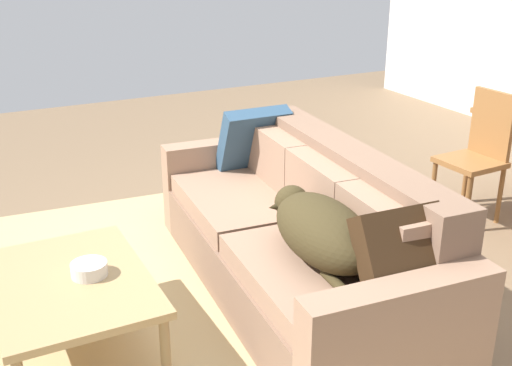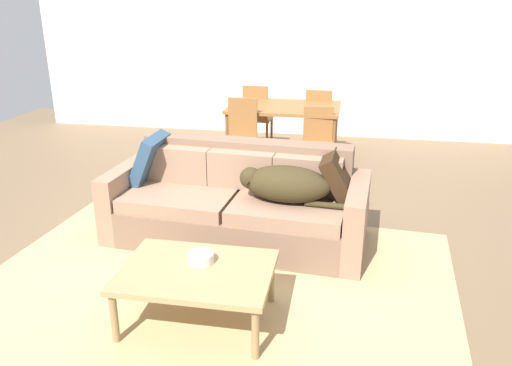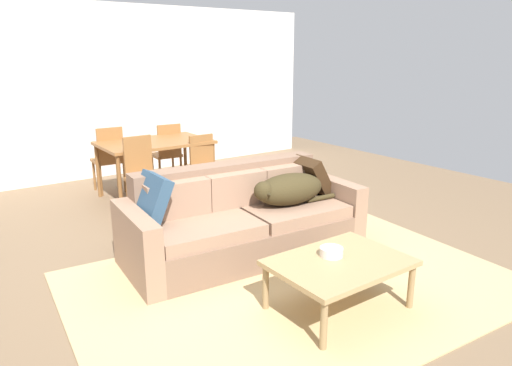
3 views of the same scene
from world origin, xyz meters
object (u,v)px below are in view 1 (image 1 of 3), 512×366
(coffee_table, at_px, (71,287))
(bowl_on_coffee_table, at_px, (89,269))
(couch, at_px, (302,239))
(throw_pillow_by_right_arm, at_px, (403,255))
(dog_on_left_cushion, at_px, (320,229))
(throw_pillow_by_left_arm, at_px, (253,140))
(dining_chair_near_left, at_px, (479,151))

(coffee_table, xyz_separation_m, bowl_on_coffee_table, (0.00, 0.10, 0.08))
(couch, relative_size, throw_pillow_by_right_arm, 5.66)
(throw_pillow_by_right_arm, height_order, bowl_on_coffee_table, throw_pillow_by_right_arm)
(couch, relative_size, bowl_on_coffee_table, 13.17)
(dog_on_left_cushion, xyz_separation_m, coffee_table, (-0.45, -1.18, -0.25))
(couch, relative_size, dog_on_left_cushion, 2.60)
(couch, distance_m, throw_pillow_by_left_arm, 0.97)
(bowl_on_coffee_table, relative_size, dining_chair_near_left, 0.19)
(dog_on_left_cushion, relative_size, dining_chair_near_left, 0.95)
(throw_pillow_by_right_arm, bearing_deg, throw_pillow_by_left_arm, 175.55)
(bowl_on_coffee_table, distance_m, dining_chair_near_left, 2.96)
(dining_chair_near_left, bearing_deg, dog_on_left_cushion, -69.99)
(throw_pillow_by_right_arm, height_order, coffee_table, throw_pillow_by_right_arm)
(throw_pillow_by_left_arm, relative_size, coffee_table, 0.46)
(dog_on_left_cushion, distance_m, dining_chair_near_left, 2.02)
(throw_pillow_by_right_arm, relative_size, dining_chair_near_left, 0.44)
(bowl_on_coffee_table, xyz_separation_m, dining_chair_near_left, (-0.33, 2.94, 0.08))
(coffee_table, bearing_deg, throw_pillow_by_left_arm, 121.36)
(throw_pillow_by_left_arm, height_order, throw_pillow_by_right_arm, throw_pillow_by_left_arm)
(throw_pillow_by_right_arm, distance_m, bowl_on_coffee_table, 1.54)
(throw_pillow_by_left_arm, bearing_deg, dog_on_left_cushion, -12.32)
(throw_pillow_by_right_arm, relative_size, bowl_on_coffee_table, 2.33)
(couch, distance_m, dog_on_left_cushion, 0.56)
(throw_pillow_by_left_arm, xyz_separation_m, bowl_on_coffee_table, (0.90, -1.37, -0.23))
(couch, distance_m, throw_pillow_by_right_arm, 0.96)
(dining_chair_near_left, bearing_deg, couch, -81.69)
(dog_on_left_cushion, bearing_deg, couch, 164.07)
(couch, xyz_separation_m, throw_pillow_by_right_arm, (0.91, -0.01, 0.32))
(couch, xyz_separation_m, throw_pillow_by_left_arm, (-0.90, 0.13, 0.35))
(bowl_on_coffee_table, bearing_deg, throw_pillow_by_right_arm, 53.84)
(throw_pillow_by_right_arm, distance_m, dining_chair_near_left, 2.11)
(throw_pillow_by_left_arm, distance_m, dining_chair_near_left, 1.68)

